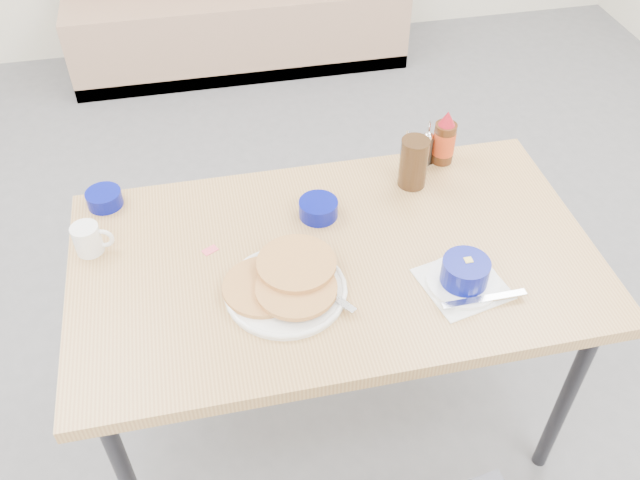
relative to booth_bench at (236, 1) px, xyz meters
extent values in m
plane|color=slate|center=(0.00, -2.78, -0.35)|extent=(6.00, 6.00, 0.00)
cube|color=#A47D64|center=(0.00, -0.06, -0.12)|extent=(1.90, 0.55, 0.45)
cube|color=#2D2D33|center=(0.00, -0.06, -0.31)|extent=(1.90, 0.55, 0.08)
cube|color=tan|center=(0.00, -2.53, 0.39)|extent=(1.40, 0.80, 0.04)
cylinder|color=#2D2D33|center=(0.62, -2.85, 0.01)|extent=(0.04, 0.04, 0.72)
cylinder|color=#2D2D33|center=(-0.62, -2.21, 0.01)|extent=(0.04, 0.04, 0.72)
cylinder|color=#2D2D33|center=(0.62, -2.21, 0.01)|extent=(0.04, 0.04, 0.72)
cylinder|color=white|center=(-0.15, -2.64, 0.42)|extent=(0.31, 0.31, 0.02)
cylinder|color=tan|center=(-0.21, -2.63, 0.43)|extent=(0.21, 0.21, 0.01)
cylinder|color=tan|center=(-0.13, -2.66, 0.45)|extent=(0.21, 0.21, 0.01)
cylinder|color=tan|center=(-0.11, -2.59, 0.46)|extent=(0.21, 0.21, 0.01)
cube|color=silver|center=(-0.04, -2.70, 0.43)|extent=(0.09, 0.13, 0.01)
cylinder|color=white|center=(-0.64, -2.38, 0.45)|extent=(0.07, 0.07, 0.08)
cylinder|color=black|center=(-0.64, -2.38, 0.49)|extent=(0.06, 0.06, 0.00)
torus|color=white|center=(-0.60, -2.39, 0.45)|extent=(0.06, 0.02, 0.06)
cube|color=white|center=(0.30, -2.71, 0.41)|extent=(0.24, 0.24, 0.00)
cylinder|color=white|center=(0.30, -2.71, 0.42)|extent=(0.19, 0.19, 0.01)
cylinder|color=#050C78|center=(0.30, -2.71, 0.46)|extent=(0.12, 0.12, 0.07)
cylinder|color=white|center=(0.30, -2.71, 0.49)|extent=(0.11, 0.11, 0.01)
cube|color=#F4DB60|center=(0.30, -2.70, 0.49)|extent=(0.02, 0.02, 0.01)
cube|color=silver|center=(0.32, -2.78, 0.43)|extent=(0.22, 0.02, 0.01)
cylinder|color=#050C78|center=(-0.60, -2.19, 0.43)|extent=(0.10, 0.10, 0.05)
cylinder|color=#050C78|center=(-0.01, -2.37, 0.44)|extent=(0.11, 0.11, 0.05)
cylinder|color=#372211|center=(0.29, -2.29, 0.49)|extent=(0.09, 0.09, 0.16)
cube|color=silver|center=(0.35, -2.19, 0.41)|extent=(0.12, 0.09, 0.00)
cylinder|color=silver|center=(0.32, -2.23, 0.47)|extent=(0.01, 0.01, 0.12)
cylinder|color=silver|center=(0.40, -2.20, 0.47)|extent=(0.01, 0.01, 0.12)
cylinder|color=silver|center=(0.30, -2.19, 0.47)|extent=(0.01, 0.01, 0.12)
cylinder|color=silver|center=(0.38, -2.16, 0.47)|extent=(0.01, 0.01, 0.12)
cylinder|color=silver|center=(0.33, -2.20, 0.46)|extent=(0.03, 0.03, 0.08)
cylinder|color=#3F3326|center=(0.37, -2.19, 0.46)|extent=(0.03, 0.03, 0.08)
cylinder|color=#47230F|center=(0.42, -2.19, 0.48)|extent=(0.07, 0.07, 0.13)
cylinder|color=#CE4418|center=(0.42, -2.19, 0.48)|extent=(0.07, 0.07, 0.08)
cone|color=#AB101E|center=(0.42, -2.19, 0.57)|extent=(0.05, 0.05, 0.05)
cube|color=#F75267|center=(-0.33, -2.45, 0.41)|extent=(0.05, 0.04, 0.00)
camera|label=1|loc=(-0.30, -3.78, 1.69)|focal=38.00mm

